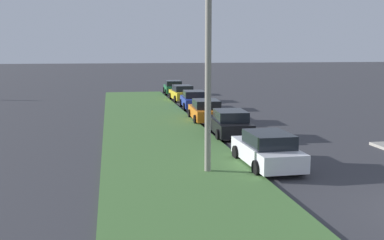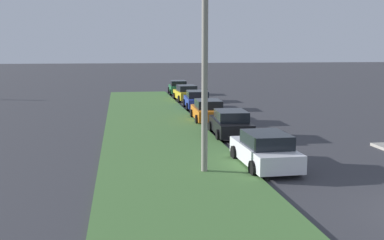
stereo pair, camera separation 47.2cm
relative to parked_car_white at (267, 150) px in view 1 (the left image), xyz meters
name	(u,v)px [view 1 (the left image)]	position (x,y,z in m)	size (l,w,h in m)	color
grass_median	(167,152)	(3.29, 3.73, -0.66)	(60.00, 6.00, 0.12)	#477238
parked_car_white	(267,150)	(0.00, 0.00, 0.00)	(4.33, 2.07, 1.47)	silver
parked_car_black	(230,124)	(6.77, -0.24, 0.00)	(4.38, 2.18, 1.47)	black
parked_car_orange	(206,111)	(12.23, -0.03, 0.00)	(4.36, 2.14, 1.47)	orange
parked_car_blue	(194,100)	(18.90, -0.43, 0.00)	(4.39, 2.19, 1.47)	#23389E
parked_car_yellow	(182,93)	(24.78, -0.41, 0.00)	(4.37, 2.16, 1.47)	gold
parked_car_green	(173,87)	(31.28, -0.48, 0.00)	(4.38, 2.17, 1.47)	#1E6B38
streetlight	(217,60)	(-0.53, 2.27, 3.67)	(0.56, 2.87, 7.50)	gray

